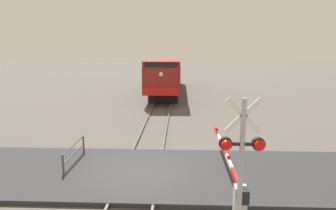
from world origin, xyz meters
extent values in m
plane|color=#514C47|center=(0.00, 0.00, 0.00)|extent=(160.00, 160.00, 0.00)
cube|color=#59544C|center=(-0.72, 0.00, 0.07)|extent=(0.08, 80.00, 0.15)
cube|color=#59544C|center=(0.72, 0.00, 0.07)|extent=(0.08, 80.00, 0.15)
cube|color=#2D2D30|center=(0.00, 0.00, 0.08)|extent=(36.00, 4.99, 0.17)
cube|color=black|center=(0.00, 16.45, 0.53)|extent=(2.63, 3.20, 1.05)
cube|color=black|center=(0.00, 25.67, 0.53)|extent=(2.63, 3.20, 1.05)
cube|color=maroon|center=(0.00, 21.06, 2.17)|extent=(3.10, 16.77, 2.25)
cube|color=maroon|center=(0.00, 14.28, 3.54)|extent=(3.04, 3.21, 0.48)
cube|color=black|center=(0.00, 12.65, 3.54)|extent=(2.63, 0.06, 0.39)
cube|color=red|center=(0.00, 12.64, 1.40)|extent=(2.94, 0.08, 0.64)
sphere|color=#F2EACC|center=(0.00, 12.63, 2.79)|extent=(0.36, 0.36, 0.36)
cylinder|color=#ADADB2|center=(3.15, -3.65, 1.89)|extent=(0.14, 0.14, 3.78)
cube|color=white|center=(3.15, -3.65, 3.33)|extent=(0.95, 0.04, 0.95)
cube|color=white|center=(3.15, -3.65, 3.33)|extent=(0.95, 0.04, 0.95)
cube|color=black|center=(3.15, -3.65, 2.58)|extent=(1.04, 0.08, 0.08)
sphere|color=red|center=(2.73, -3.75, 2.58)|extent=(0.28, 0.28, 0.28)
sphere|color=red|center=(3.57, -3.75, 2.58)|extent=(0.28, 0.28, 0.28)
cylinder|color=black|center=(2.73, -3.63, 2.58)|extent=(0.34, 0.14, 0.34)
cylinder|color=black|center=(3.57, -3.63, 2.58)|extent=(0.34, 0.14, 0.34)
cube|color=silver|center=(3.32, -2.98, 0.53)|extent=(0.36, 0.36, 1.06)
cube|color=black|center=(3.32, -3.33, 0.96)|extent=(0.28, 0.36, 0.40)
cube|color=red|center=(3.32, -2.14, 0.96)|extent=(0.10, 1.27, 0.14)
cube|color=white|center=(3.32, -0.87, 0.96)|extent=(0.10, 1.27, 0.14)
cube|color=red|center=(3.32, 0.40, 0.96)|extent=(0.10, 1.27, 0.14)
cube|color=white|center=(3.32, 1.67, 0.96)|extent=(0.10, 1.27, 0.14)
cube|color=red|center=(3.32, 2.94, 0.96)|extent=(0.10, 1.27, 0.14)
sphere|color=red|center=(3.32, -0.75, 1.10)|extent=(0.14, 0.14, 0.14)
sphere|color=red|center=(3.32, 2.87, 1.10)|extent=(0.14, 0.14, 0.14)
cylinder|color=#4C4742|center=(-2.97, -0.38, 0.47)|extent=(0.08, 0.08, 0.95)
cylinder|color=#4C4742|center=(-2.97, 2.10, 0.47)|extent=(0.08, 0.08, 0.95)
cylinder|color=#4C4742|center=(-2.97, 0.86, 0.91)|extent=(0.06, 2.48, 0.06)
cylinder|color=#4C4742|center=(-2.97, 0.86, 0.52)|extent=(0.06, 2.48, 0.06)
camera|label=1|loc=(1.55, -11.06, 5.08)|focal=31.94mm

